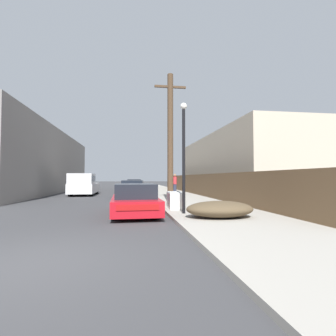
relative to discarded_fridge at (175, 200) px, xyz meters
name	(u,v)px	position (x,y,z in m)	size (l,w,h in m)	color
ground_plane	(26,266)	(-3.79, -7.04, -0.48)	(220.00, 220.00, 0.00)	#38383A
sidewalk_curb	(163,191)	(1.51, 16.46, -0.42)	(4.20, 63.00, 0.12)	#9E998E
discarded_fridge	(175,200)	(0.00, 0.00, 0.00)	(0.75, 1.80, 0.74)	silver
parked_sports_car_red	(135,200)	(-1.86, -1.04, 0.09)	(1.93, 4.60, 1.24)	red
car_parked_mid	(133,189)	(-1.81, 8.30, 0.13)	(2.08, 4.53, 1.30)	#2D478C
car_parked_far	(134,185)	(-1.52, 19.21, 0.15)	(1.90, 4.46, 1.32)	#5B1E19
pickup_truck	(84,185)	(-5.94, 11.28, 0.44)	(2.02, 5.42, 1.84)	silver
utility_pole	(170,136)	(0.20, 2.76, 3.38)	(1.80, 0.33, 7.28)	#4C3826
street_lamp	(184,148)	(0.00, -1.92, 2.15)	(0.26, 0.26, 4.28)	black
brush_pile	(220,209)	(1.01, -3.10, -0.07)	(2.35, 1.59, 0.56)	brown
wooden_fence	(194,184)	(3.46, 10.19, 0.47)	(0.08, 32.07, 1.65)	brown
building_left_block	(26,162)	(-12.22, 15.72, 2.59)	(7.00, 25.75, 6.12)	gray
building_right_house	(234,165)	(7.97, 12.47, 2.22)	(6.00, 20.37, 5.38)	beige
pedestrian	(175,183)	(1.81, 10.52, 0.52)	(0.34, 0.34, 1.71)	#282D42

